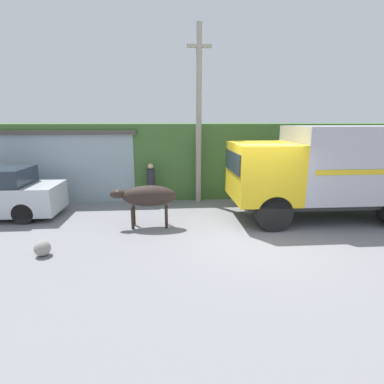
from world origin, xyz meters
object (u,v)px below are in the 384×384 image
object	(u,v)px
roadside_rock	(42,248)
pedestrian_on_hill	(151,182)
utility_pole	(199,114)
brown_cow	(148,196)
cargo_truck	(333,168)

from	to	relation	value
roadside_rock	pedestrian_on_hill	bearing A→B (deg)	62.19
utility_pole	roadside_rock	xyz separation A→B (m)	(-4.19, -4.60, -3.19)
utility_pole	roadside_rock	world-z (taller)	utility_pole
brown_cow	pedestrian_on_hill	size ratio (longest dim) A/B	1.24
brown_cow	pedestrian_on_hill	bearing A→B (deg)	102.66
brown_cow	utility_pole	size ratio (longest dim) A/B	0.30
pedestrian_on_hill	utility_pole	size ratio (longest dim) A/B	0.24
pedestrian_on_hill	roadside_rock	bearing A→B (deg)	81.75
cargo_truck	roadside_rock	bearing A→B (deg)	-164.44
brown_cow	pedestrian_on_hill	xyz separation A→B (m)	(-0.04, 2.61, -0.08)
cargo_truck	roadside_rock	distance (m)	8.70
brown_cow	roadside_rock	world-z (taller)	brown_cow
pedestrian_on_hill	roadside_rock	distance (m)	5.08
roadside_rock	utility_pole	bearing A→B (deg)	47.65
roadside_rock	cargo_truck	bearing A→B (deg)	14.99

